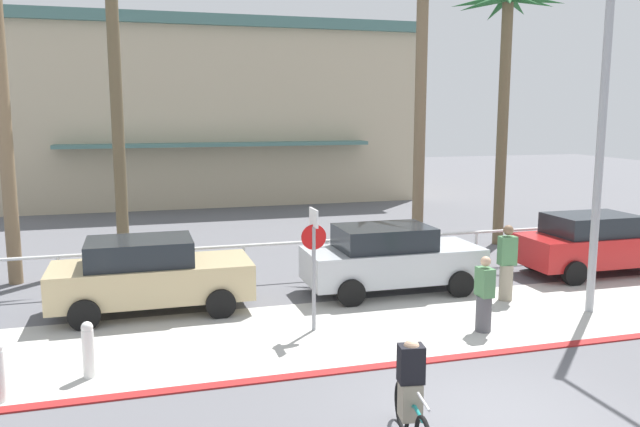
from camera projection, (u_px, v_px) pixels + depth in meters
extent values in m
plane|color=#5B5B60|center=(312.00, 264.00, 19.02)|extent=(80.00, 80.00, 0.00)
cube|color=beige|center=(385.00, 326.00, 13.51)|extent=(44.00, 4.00, 0.02)
cube|color=maroon|center=(426.00, 361.00, 11.61)|extent=(44.00, 0.24, 0.03)
cube|color=#BCAD8E|center=(205.00, 118.00, 34.15)|extent=(20.11, 10.00, 8.30)
cube|color=#47706B|center=(202.00, 33.00, 33.45)|extent=(20.71, 10.60, 0.50)
cube|color=#47706B|center=(218.00, 144.00, 29.11)|extent=(14.07, 1.20, 0.16)
cylinder|color=white|center=(327.00, 241.00, 17.44)|extent=(27.39, 0.08, 0.08)
cylinder|color=white|center=(59.00, 276.00, 15.64)|extent=(0.08, 0.08, 1.00)
cylinder|color=white|center=(155.00, 270.00, 16.27)|extent=(0.08, 0.08, 1.00)
cylinder|color=white|center=(244.00, 264.00, 16.89)|extent=(0.08, 0.08, 1.00)
cylinder|color=white|center=(327.00, 259.00, 17.51)|extent=(0.08, 0.08, 1.00)
cylinder|color=white|center=(404.00, 254.00, 18.14)|extent=(0.08, 0.08, 1.00)
cylinder|color=white|center=(476.00, 249.00, 18.76)|extent=(0.08, 0.08, 1.00)
cylinder|color=white|center=(543.00, 245.00, 19.39)|extent=(0.08, 0.08, 1.00)
cylinder|color=white|center=(606.00, 240.00, 20.01)|extent=(0.08, 0.08, 1.00)
cylinder|color=gray|center=(314.00, 279.00, 13.07)|extent=(0.08, 0.08, 2.20)
cube|color=white|center=(314.00, 218.00, 12.87)|extent=(0.04, 0.56, 0.36)
cylinder|color=red|center=(314.00, 237.00, 12.93)|extent=(0.52, 0.03, 0.52)
cylinder|color=white|center=(89.00, 354.00, 10.84)|extent=(0.20, 0.20, 0.85)
sphere|color=white|center=(87.00, 327.00, 10.77)|extent=(0.20, 0.20, 0.20)
cylinder|color=#9EA0A5|center=(600.00, 146.00, 13.91)|extent=(0.18, 0.18, 7.50)
cylinder|color=#846B4C|center=(4.00, 121.00, 16.24)|extent=(0.36, 0.36, 8.50)
cylinder|color=brown|center=(116.00, 97.00, 18.74)|extent=(0.36, 0.36, 9.79)
cylinder|color=#756047|center=(420.00, 115.00, 19.82)|extent=(0.36, 0.36, 8.77)
cylinder|color=brown|center=(503.00, 124.00, 21.30)|extent=(0.36, 0.36, 8.16)
cone|color=#235B2D|center=(531.00, 2.00, 20.91)|extent=(1.75, 0.32, 0.57)
cone|color=#235B2D|center=(517.00, 6.00, 21.42)|extent=(1.63, 1.44, 0.68)
cone|color=#235B2D|center=(497.00, 9.00, 21.62)|extent=(0.66, 1.98, 0.82)
cone|color=#235B2D|center=(483.00, 4.00, 21.30)|extent=(1.20, 1.76, 0.58)
cone|color=#235B2D|center=(479.00, 2.00, 20.75)|extent=(1.88, 0.95, 0.63)
cone|color=#235B2D|center=(491.00, 1.00, 20.19)|extent=(1.81, 0.92, 0.77)
cone|color=#235B2D|center=(509.00, 0.00, 19.85)|extent=(1.21, 1.78, 0.81)
cone|color=#235B2D|center=(524.00, 1.00, 20.05)|extent=(0.59, 1.59, 0.78)
cone|color=#235B2D|center=(536.00, 0.00, 20.34)|extent=(1.59, 1.40, 0.65)
cube|color=tan|center=(152.00, 280.00, 14.41)|extent=(4.40, 1.80, 0.80)
cube|color=#1E2328|center=(140.00, 251.00, 14.24)|extent=(2.29, 1.58, 0.56)
cylinder|color=black|center=(211.00, 283.00, 15.72)|extent=(0.66, 0.22, 0.66)
cylinder|color=black|center=(221.00, 304.00, 14.01)|extent=(0.66, 0.22, 0.66)
cylinder|color=black|center=(90.00, 292.00, 14.95)|extent=(0.66, 0.22, 0.66)
cylinder|color=black|center=(84.00, 315.00, 13.24)|extent=(0.66, 0.22, 0.66)
cube|color=#B2B7BC|center=(393.00, 263.00, 16.01)|extent=(4.40, 1.80, 0.80)
cube|color=#1E2328|center=(384.00, 237.00, 15.84)|extent=(2.29, 1.58, 0.56)
cylinder|color=black|center=(428.00, 267.00, 17.32)|extent=(0.66, 0.22, 0.66)
cylinder|color=black|center=(460.00, 284.00, 15.61)|extent=(0.66, 0.22, 0.66)
cylinder|color=black|center=(328.00, 274.00, 16.55)|extent=(0.66, 0.22, 0.66)
cylinder|color=black|center=(351.00, 293.00, 14.84)|extent=(0.66, 0.22, 0.66)
cube|color=red|center=(597.00, 248.00, 17.81)|extent=(4.40, 1.80, 0.80)
cube|color=#1E2328|center=(591.00, 224.00, 17.64)|extent=(2.29, 1.58, 0.56)
cylinder|color=black|center=(615.00, 252.00, 19.11)|extent=(0.66, 0.22, 0.66)
cylinder|color=black|center=(533.00, 258.00, 18.34)|extent=(0.66, 0.22, 0.66)
cylinder|color=black|center=(574.00, 273.00, 16.64)|extent=(0.66, 0.22, 0.66)
torus|color=black|center=(402.00, 405.00, 9.17)|extent=(0.17, 0.72, 0.72)
cylinder|color=#197F7A|center=(408.00, 406.00, 8.82)|extent=(0.16, 0.69, 0.35)
cylinder|color=#197F7A|center=(419.00, 414.00, 8.28)|extent=(0.11, 0.39, 0.07)
cylinder|color=#197F7A|center=(410.00, 404.00, 8.72)|extent=(0.05, 0.05, 0.44)
cylinder|color=silver|center=(423.00, 402.00, 8.06)|extent=(0.11, 0.50, 0.04)
cube|color=gray|center=(410.00, 400.00, 8.71)|extent=(0.33, 0.36, 0.52)
cube|color=black|center=(411.00, 364.00, 8.62)|extent=(0.38, 0.31, 0.52)
sphere|color=#D6A884|center=(411.00, 348.00, 8.59)|extent=(0.22, 0.22, 0.22)
cylinder|color=gray|center=(506.00, 283.00, 15.29)|extent=(0.35, 0.35, 0.89)
cube|color=#4C7F51|center=(507.00, 251.00, 15.16)|extent=(0.42, 0.30, 0.68)
sphere|color=brown|center=(508.00, 230.00, 15.08)|extent=(0.24, 0.24, 0.24)
cylinder|color=#4C4C51|center=(484.00, 314.00, 13.12)|extent=(0.32, 0.32, 0.77)
cube|color=#4C7F51|center=(485.00, 282.00, 13.02)|extent=(0.26, 0.40, 0.59)
sphere|color=#D6A884|center=(486.00, 261.00, 12.95)|extent=(0.21, 0.21, 0.21)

